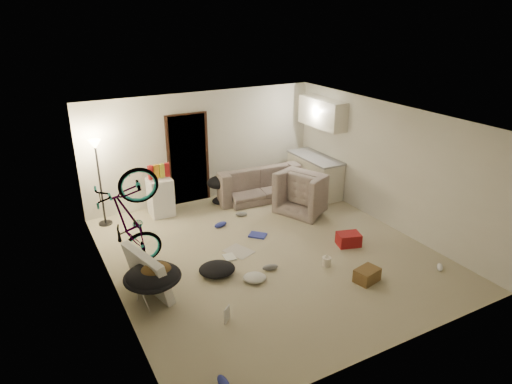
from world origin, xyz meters
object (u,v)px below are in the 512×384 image
armchair (309,195)px  drink_case_b (349,239)px  sofa (256,185)px  juicer (327,261)px  mini_fridge (161,197)px  tv_box (148,272)px  saucer_chair (153,281)px  kitchen_counter (314,176)px  floor_lamp (98,165)px  bicycle (133,242)px  drink_case_a (367,275)px

armchair → drink_case_b: bearing=146.8°
sofa → juicer: sofa is taller
mini_fridge → drink_case_b: (2.69, -3.04, -0.29)m
sofa → tv_box: 4.29m
drink_case_b → tv_box: bearing=-167.5°
saucer_chair → drink_case_b: saucer_chair is taller
tv_box → armchair: bearing=6.1°
sofa → saucer_chair: (-3.37, -2.95, 0.08)m
sofa → mini_fridge: size_ratio=2.42×
saucer_chair → tv_box: bearing=90.0°
kitchen_counter → sofa: kitchen_counter is taller
floor_lamp → kitchen_counter: floor_lamp is taller
floor_lamp → sofa: (3.47, -0.20, -1.02)m
mini_fridge → juicer: size_ratio=3.58×
sofa → floor_lamp: bearing=0.1°
floor_lamp → mini_fridge: floor_lamp is taller
sofa → drink_case_b: sofa is taller
floor_lamp → kitchen_counter: (4.83, -0.65, -0.87)m
armchair → bicycle: bearing=75.2°
floor_lamp → mini_fridge: 1.49m
saucer_chair → tv_box: 0.29m
bicycle → drink_case_b: bearing=-100.0°
kitchen_counter → drink_case_a: bearing=-112.3°
drink_case_a → mini_fridge: bearing=105.1°
mini_fridge → saucer_chair: (-1.08, -3.05, -0.05)m
floor_lamp → juicer: size_ratio=7.87×
saucer_chair → armchair: bearing=23.6°
armchair → drink_case_b: size_ratio=2.50×
sofa → drink_case_b: (0.40, -2.94, -0.17)m
mini_fridge → drink_case_b: 4.07m
sofa → kitchen_counter: bearing=165.2°
kitchen_counter → mini_fridge: 3.69m
kitchen_counter → drink_case_b: bearing=-111.0°
drink_case_a → tv_box: bearing=144.4°
sofa → tv_box: bearing=41.8°
sofa → mini_fridge: mini_fridge is taller
armchair → tv_box: (-4.07, -1.49, 0.02)m
kitchen_counter → drink_case_b: kitchen_counter is taller
drink_case_b → floor_lamp: bearing=157.7°
bicycle → floor_lamp: bearing=9.5°
tv_box → drink_case_a: (3.25, -1.40, -0.25)m
drink_case_a → armchair: bearing=61.8°
drink_case_b → juicer: bearing=-136.8°
mini_fridge → saucer_chair: size_ratio=0.95×
kitchen_counter → saucer_chair: bearing=-152.1°
sofa → juicer: 3.38m
floor_lamp → kitchen_counter: 4.95m
bicycle → tv_box: 0.86m
armchair → saucer_chair: size_ratio=1.21×
armchair → bicycle: bicycle is taller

